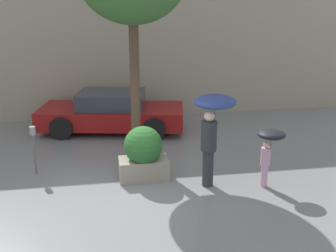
# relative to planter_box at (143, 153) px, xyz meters

# --- Properties ---
(ground_plane) EXTENTS (40.00, 40.00, 0.00)m
(ground_plane) POSITION_rel_planter_box_xyz_m (-0.51, -0.96, -0.63)
(ground_plane) COLOR slate
(building_facade) EXTENTS (18.00, 0.30, 6.00)m
(building_facade) POSITION_rel_planter_box_xyz_m (-0.51, 5.54, 2.37)
(building_facade) COLOR #9E937F
(building_facade) RESTS_ON ground
(planter_box) EXTENTS (1.13, 0.88, 1.26)m
(planter_box) POSITION_rel_planter_box_xyz_m (0.00, 0.00, 0.00)
(planter_box) COLOR gray
(planter_box) RESTS_ON ground
(person_adult) EXTENTS (0.91, 0.91, 2.05)m
(person_adult) POSITION_rel_planter_box_xyz_m (1.45, -0.56, 0.92)
(person_adult) COLOR #2D2D33
(person_adult) RESTS_ON ground
(person_child) EXTENTS (0.60, 0.60, 1.33)m
(person_child) POSITION_rel_planter_box_xyz_m (2.64, -0.90, 0.39)
(person_child) COLOR #D199B7
(person_child) RESTS_ON ground
(parked_car_near) EXTENTS (4.70, 2.65, 1.24)m
(parked_car_near) POSITION_rel_planter_box_xyz_m (-0.55, 3.87, -0.04)
(parked_car_near) COLOR maroon
(parked_car_near) RESTS_ON ground
(parking_meter) EXTENTS (0.14, 0.14, 1.19)m
(parking_meter) POSITION_rel_planter_box_xyz_m (-2.49, 0.68, 0.23)
(parking_meter) COLOR #595B60
(parking_meter) RESTS_ON ground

